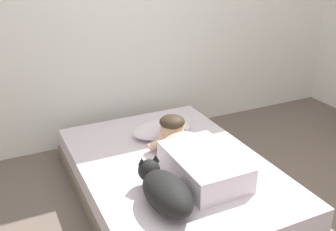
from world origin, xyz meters
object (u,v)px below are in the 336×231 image
(bed, at_px, (173,179))
(pillow, at_px, (162,129))
(person_lying, at_px, (194,155))
(coffee_cup, at_px, (182,135))
(cell_phone, at_px, (220,172))
(dog, at_px, (165,190))

(bed, distance_m, pillow, 0.51)
(person_lying, bearing_deg, bed, 129.04)
(coffee_cup, relative_size, cell_phone, 0.89)
(pillow, xyz_separation_m, person_lying, (-0.01, -0.58, 0.05))
(pillow, relative_size, person_lying, 0.57)
(coffee_cup, bearing_deg, cell_phone, -89.47)
(dog, bearing_deg, person_lying, 38.74)
(pillow, xyz_separation_m, coffee_cup, (0.12, -0.14, -0.02))
(dog, relative_size, coffee_cup, 4.60)
(cell_phone, bearing_deg, person_lying, 135.58)
(dog, bearing_deg, pillow, 66.22)
(bed, xyz_separation_m, person_lying, (0.11, -0.13, 0.25))
(pillow, height_order, person_lying, person_lying)
(dog, xyz_separation_m, cell_phone, (0.51, 0.17, -0.10))
(person_lying, xyz_separation_m, dog, (-0.38, -0.30, -0.00))
(bed, height_order, dog, dog)
(cell_phone, bearing_deg, pillow, 99.75)
(pillow, distance_m, coffee_cup, 0.19)
(person_lying, relative_size, dog, 1.60)
(bed, bearing_deg, dog, -121.77)
(pillow, bearing_deg, person_lying, -91.39)
(bed, xyz_separation_m, coffee_cup, (0.24, 0.31, 0.18))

